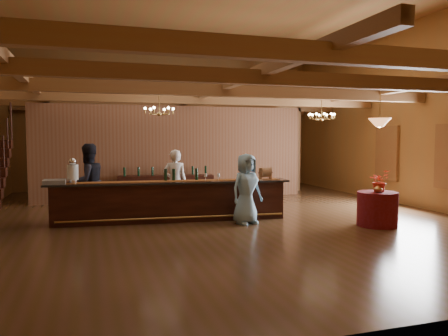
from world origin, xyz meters
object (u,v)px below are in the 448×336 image
object	(u,v)px
backbar_shelf	(166,188)
pendant_lamp	(380,122)
guest	(246,189)
floor_plant	(235,179)
staff_second	(88,182)
chandelier_left	(159,111)
beverage_dispenser	(73,171)
bartender	(175,182)
tasting_bar	(171,201)
raffle_drum	(265,173)
chandelier_right	(322,116)
round_table	(377,209)

from	to	relation	value
backbar_shelf	pendant_lamp	xyz separation A→B (m)	(4.03, -5.32, 1.98)
backbar_shelf	guest	world-z (taller)	guest
guest	floor_plant	size ratio (longest dim) A/B	1.42
staff_second	floor_plant	size ratio (longest dim) A/B	1.62
backbar_shelf	chandelier_left	world-z (taller)	chandelier_left
floor_plant	backbar_shelf	bearing A→B (deg)	-164.27
backbar_shelf	staff_second	bearing A→B (deg)	-124.95
beverage_dispenser	chandelier_left	size ratio (longest dim) A/B	0.75
bartender	guest	world-z (taller)	bartender
chandelier_left	floor_plant	world-z (taller)	chandelier_left
bartender	tasting_bar	bearing A→B (deg)	84.81
raffle_drum	pendant_lamp	bearing A→B (deg)	-40.90
backbar_shelf	pendant_lamp	size ratio (longest dim) A/B	3.35
raffle_drum	staff_second	xyz separation A→B (m)	(-4.36, 0.97, -0.20)
beverage_dispenser	guest	world-z (taller)	guest
chandelier_right	chandelier_left	bearing A→B (deg)	-178.32
raffle_drum	staff_second	size ratio (longest dim) A/B	0.18
pendant_lamp	guest	size ratio (longest dim) A/B	0.54
round_table	tasting_bar	bearing A→B (deg)	155.36
tasting_bar	chandelier_left	xyz separation A→B (m)	(-0.08, 1.25, 2.28)
chandelier_right	bartender	xyz separation A→B (m)	(-4.69, -0.55, -1.84)
round_table	beverage_dispenser	bearing A→B (deg)	161.22
guest	floor_plant	distance (m)	5.09
tasting_bar	bartender	xyz separation A→B (m)	(0.26, 0.85, 0.37)
chandelier_right	raffle_drum	bearing A→B (deg)	-146.95
backbar_shelf	guest	size ratio (longest dim) A/B	1.80
tasting_bar	bartender	distance (m)	0.96
pendant_lamp	backbar_shelf	bearing A→B (deg)	127.18
backbar_shelf	chandelier_left	distance (m)	3.14
floor_plant	tasting_bar	bearing A→B (deg)	-127.08
round_table	bartender	size ratio (longest dim) A/B	0.53
raffle_drum	backbar_shelf	size ratio (longest dim) A/B	0.11
floor_plant	beverage_dispenser	bearing A→B (deg)	-144.83
chandelier_right	guest	size ratio (longest dim) A/B	0.48
raffle_drum	guest	size ratio (longest dim) A/B	0.20
staff_second	guest	xyz separation A→B (m)	(3.60, -1.61, -0.12)
pendant_lamp	floor_plant	world-z (taller)	pendant_lamp
staff_second	tasting_bar	bearing A→B (deg)	129.16
tasting_bar	backbar_shelf	bearing A→B (deg)	87.47
raffle_drum	bartender	world-z (taller)	bartender
tasting_bar	backbar_shelf	size ratio (longest dim) A/B	1.97
chandelier_left	pendant_lamp	distance (m)	5.63
round_table	guest	size ratio (longest dim) A/B	0.55
beverage_dispenser	round_table	size ratio (longest dim) A/B	0.65
beverage_dispenser	floor_plant	world-z (taller)	beverage_dispenser
pendant_lamp	bartender	distance (m)	5.33
beverage_dispenser	bartender	distance (m)	2.65
backbar_shelf	guest	bearing A→B (deg)	-65.52
beverage_dispenser	bartender	size ratio (longest dim) A/B	0.34
tasting_bar	floor_plant	distance (m)	5.01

